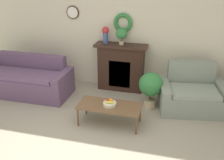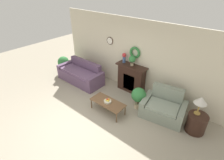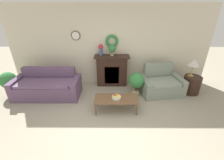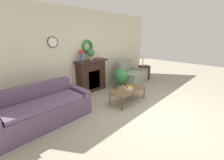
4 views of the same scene
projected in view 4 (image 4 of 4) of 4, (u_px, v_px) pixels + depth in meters
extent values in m
plane|color=#9E937F|center=(155.00, 117.00, 3.66)|extent=(16.00, 16.00, 0.00)
cube|color=beige|center=(84.00, 52.00, 5.02)|extent=(6.80, 0.06, 2.70)
cylinder|color=#382319|center=(53.00, 42.00, 4.11)|extent=(0.30, 0.02, 0.30)
cylinder|color=white|center=(53.00, 42.00, 4.11)|extent=(0.25, 0.01, 0.25)
torus|color=#337A3D|center=(88.00, 46.00, 4.98)|extent=(0.43, 0.09, 0.43)
cube|color=#331E16|center=(91.00, 76.00, 5.20)|extent=(1.03, 0.34, 1.05)
cube|color=black|center=(94.00, 80.00, 5.12)|extent=(0.50, 0.02, 0.63)
cube|color=orange|center=(95.00, 82.00, 5.14)|extent=(0.40, 0.01, 0.35)
cube|color=#331E16|center=(91.00, 61.00, 5.01)|extent=(1.17, 0.41, 0.05)
cube|color=#604766|center=(46.00, 115.00, 3.29)|extent=(1.67, 0.68, 0.46)
cube|color=#604766|center=(37.00, 101.00, 3.51)|extent=(1.67, 0.19, 0.85)
cube|color=#604766|center=(78.00, 98.00, 3.98)|extent=(0.17, 0.86, 0.60)
cube|color=#6A4E70|center=(45.00, 104.00, 3.21)|extent=(1.60, 0.62, 0.08)
cube|color=gray|center=(134.00, 79.00, 6.00)|extent=(1.06, 0.85, 0.40)
cube|color=gray|center=(124.00, 71.00, 6.15)|extent=(0.98, 0.36, 0.92)
cube|color=gray|center=(125.00, 81.00, 5.58)|extent=(0.32, 0.90, 0.54)
cube|color=gray|center=(137.00, 74.00, 6.48)|extent=(0.32, 0.90, 0.54)
cube|color=gray|center=(134.00, 73.00, 5.93)|extent=(1.02, 0.78, 0.08)
cube|color=brown|center=(128.00, 90.00, 4.35)|extent=(1.16, 0.52, 0.03)
cylinder|color=brown|center=(122.00, 104.00, 3.89)|extent=(0.04, 0.04, 0.36)
cylinder|color=brown|center=(144.00, 93.00, 4.64)|extent=(0.04, 0.04, 0.36)
cylinder|color=brown|center=(110.00, 100.00, 4.17)|extent=(0.04, 0.04, 0.36)
cylinder|color=brown|center=(133.00, 90.00, 4.93)|extent=(0.04, 0.04, 0.36)
cylinder|color=beige|center=(129.00, 89.00, 4.33)|extent=(0.25, 0.25, 0.06)
sphere|color=#B2231E|center=(127.00, 87.00, 4.31)|extent=(0.07, 0.07, 0.07)
sphere|color=orange|center=(128.00, 87.00, 4.36)|extent=(0.07, 0.07, 0.07)
ellipsoid|color=yellow|center=(130.00, 87.00, 4.31)|extent=(0.17, 0.04, 0.04)
cylinder|color=#331E16|center=(144.00, 72.00, 6.74)|extent=(0.54, 0.54, 0.57)
cylinder|color=#B28E42|center=(143.00, 66.00, 6.64)|extent=(0.17, 0.17, 0.02)
cylinder|color=#B28E42|center=(143.00, 62.00, 6.59)|extent=(0.04, 0.04, 0.33)
cone|color=silver|center=(143.00, 56.00, 6.51)|extent=(0.34, 0.34, 0.20)
cylinder|color=#3D5684|center=(81.00, 58.00, 4.74)|extent=(0.11, 0.11, 0.23)
sphere|color=#B72D33|center=(81.00, 52.00, 4.68)|extent=(0.16, 0.16, 0.16)
cylinder|color=tan|center=(91.00, 59.00, 5.01)|extent=(0.11, 0.11, 0.08)
cylinder|color=#4C3823|center=(91.00, 57.00, 4.98)|extent=(0.02, 0.02, 0.07)
sphere|color=#337A3D|center=(91.00, 53.00, 4.94)|extent=(0.25, 0.25, 0.25)
cylinder|color=tan|center=(121.00, 87.00, 5.41)|extent=(0.25, 0.25, 0.17)
cylinder|color=#4C3823|center=(121.00, 83.00, 5.37)|extent=(0.04, 0.04, 0.13)
sphere|color=#337A3D|center=(121.00, 76.00, 5.29)|extent=(0.49, 0.49, 0.49)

